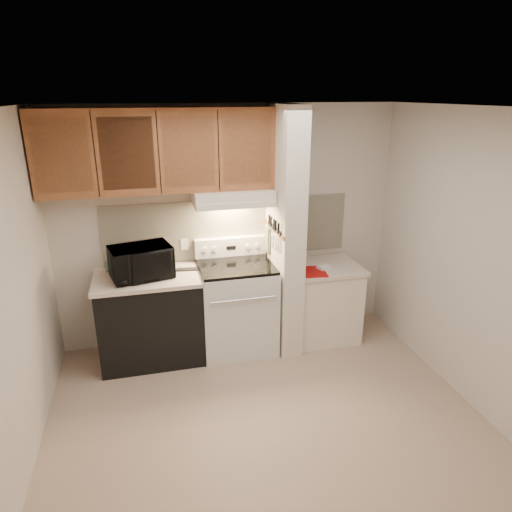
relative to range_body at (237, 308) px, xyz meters
name	(u,v)px	position (x,y,z in m)	size (l,w,h in m)	color
floor	(265,415)	(0.00, -1.16, -0.46)	(3.60, 3.60, 0.00)	tan
ceiling	(268,108)	(0.00, -1.16, 2.04)	(3.60, 3.60, 0.00)	white
wall_back	(229,227)	(0.00, 0.34, 0.79)	(3.60, 0.02, 2.50)	beige
wall_left	(7,306)	(-1.80, -1.16, 0.79)	(0.02, 3.00, 2.50)	beige
wall_right	(470,260)	(1.80, -1.16, 0.79)	(0.02, 3.00, 2.50)	beige
backsplash	(229,229)	(0.00, 0.33, 0.78)	(2.60, 0.02, 0.63)	#F5EBC9
range_body	(237,308)	(0.00, 0.00, 0.00)	(0.76, 0.65, 0.92)	silver
oven_window	(243,318)	(0.00, -0.32, 0.04)	(0.50, 0.01, 0.30)	black
oven_handle	(244,300)	(0.00, -0.35, 0.26)	(0.02, 0.02, 0.65)	silver
cooktop	(236,266)	(0.00, 0.00, 0.48)	(0.74, 0.64, 0.03)	black
range_backguard	(230,247)	(0.00, 0.28, 0.59)	(0.76, 0.08, 0.20)	silver
range_display	(231,248)	(0.00, 0.24, 0.59)	(0.10, 0.01, 0.04)	black
range_knob_left_outer	(205,250)	(-0.28, 0.24, 0.59)	(0.05, 0.05, 0.02)	silver
range_knob_left_inner	(214,249)	(-0.18, 0.24, 0.59)	(0.05, 0.05, 0.02)	silver
range_knob_right_inner	(248,247)	(0.18, 0.24, 0.59)	(0.05, 0.05, 0.02)	silver
range_knob_right_outer	(257,246)	(0.28, 0.24, 0.59)	(0.05, 0.05, 0.02)	silver
dishwasher_front	(151,319)	(-0.88, 0.01, -0.03)	(1.00, 0.63, 0.87)	black
left_countertop	(148,278)	(-0.88, 0.01, 0.43)	(1.04, 0.67, 0.04)	beige
spoon_rest	(188,269)	(-0.48, 0.07, 0.46)	(0.23, 0.07, 0.02)	black
teal_jar	(111,266)	(-1.23, 0.23, 0.50)	(0.09, 0.09, 0.10)	#286158
outlet	(185,245)	(-0.48, 0.32, 0.64)	(0.08, 0.01, 0.12)	white
microwave	(141,262)	(-0.93, -0.01, 0.61)	(0.56, 0.38, 0.31)	black
partition_pillar	(285,233)	(0.51, -0.01, 0.79)	(0.22, 0.70, 2.50)	silver
pillar_trim	(274,229)	(0.39, -0.01, 0.84)	(0.01, 0.70, 0.04)	brown
knife_strip	(275,228)	(0.39, -0.06, 0.86)	(0.02, 0.42, 0.04)	black
knife_blade_a	(278,243)	(0.38, -0.21, 0.76)	(0.01, 0.04, 0.16)	silver
knife_handle_a	(279,228)	(0.38, -0.23, 0.91)	(0.02, 0.02, 0.10)	black
knife_blade_b	(276,242)	(0.38, -0.15, 0.75)	(0.01, 0.04, 0.18)	silver
knife_handle_b	(275,225)	(0.38, -0.12, 0.91)	(0.02, 0.02, 0.10)	black
knife_blade_c	(273,240)	(0.38, -0.05, 0.74)	(0.01, 0.04, 0.20)	silver
knife_handle_c	(274,224)	(0.38, -0.07, 0.91)	(0.02, 0.02, 0.10)	black
knife_blade_d	(272,236)	(0.38, 0.01, 0.76)	(0.01, 0.04, 0.16)	silver
knife_handle_d	(271,221)	(0.38, 0.04, 0.91)	(0.02, 0.02, 0.10)	black
knife_blade_e	(269,234)	(0.38, 0.11, 0.75)	(0.01, 0.04, 0.18)	silver
knife_handle_e	(269,219)	(0.38, 0.11, 0.91)	(0.02, 0.02, 0.10)	black
oven_mitt	(268,240)	(0.38, 0.17, 0.67)	(0.03, 0.11, 0.26)	slate
right_cab_base	(323,303)	(0.97, -0.01, -0.06)	(0.70, 0.60, 0.81)	white
right_countertop	(325,267)	(0.97, -0.01, 0.37)	(0.74, 0.64, 0.04)	beige
red_folder	(314,272)	(0.79, -0.16, 0.40)	(0.23, 0.31, 0.01)	#A30D0C
white_box	(324,268)	(0.92, -0.11, 0.41)	(0.14, 0.10, 0.04)	white
range_hood	(232,196)	(0.00, 0.12, 1.17)	(0.78, 0.44, 0.15)	white
hood_lip	(237,206)	(0.00, -0.08, 1.12)	(0.78, 0.04, 0.06)	white
upper_cabinets	(158,151)	(-0.69, 0.17, 1.62)	(2.18, 0.33, 0.77)	brown
cab_door_a	(61,156)	(-1.51, 0.01, 1.62)	(0.46, 0.01, 0.63)	brown
cab_gap_a	(95,155)	(-1.23, 0.01, 1.62)	(0.01, 0.01, 0.73)	black
cab_door_b	(127,154)	(-0.96, 0.01, 1.62)	(0.46, 0.01, 0.63)	brown
cab_gap_b	(159,153)	(-0.69, 0.01, 1.62)	(0.01, 0.01, 0.73)	black
cab_door_c	(189,152)	(-0.42, 0.01, 1.62)	(0.46, 0.01, 0.63)	brown
cab_gap_c	(219,151)	(-0.14, 0.01, 1.62)	(0.01, 0.01, 0.73)	black
cab_door_d	(247,150)	(0.13, 0.01, 1.62)	(0.46, 0.01, 0.63)	brown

